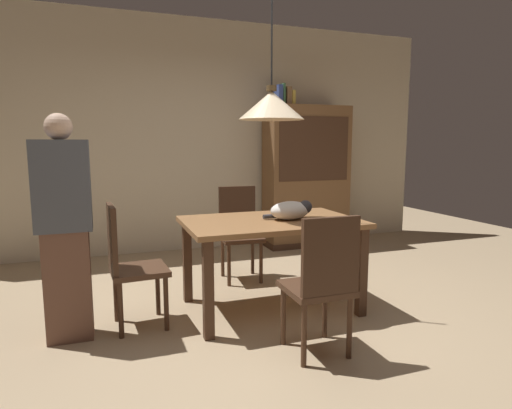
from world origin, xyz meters
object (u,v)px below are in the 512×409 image
chair_far_back (239,228)px  person_standing (65,229)px  hutch_bookcase (306,179)px  chair_left_side (128,261)px  book_yellow_short (291,98)px  book_blue_wide (277,95)px  dining_table (271,232)px  book_brown_thick (286,96)px  cat_sleeping (291,210)px  chair_near_front (322,280)px  pendant_lamp (271,105)px  book_green_slim (282,94)px

chair_far_back → person_standing: bearing=-148.9°
chair_far_back → hutch_bookcase: (1.28, 1.08, 0.38)m
chair_left_side → book_yellow_short: size_ratio=4.65×
chair_left_side → book_blue_wide: size_ratio=3.88×
hutch_bookcase → book_yellow_short: size_ratio=9.25×
hutch_bookcase → book_yellow_short: book_yellow_short is taller
dining_table → book_brown_thick: size_ratio=5.83×
dining_table → book_yellow_short: (1.05, 1.96, 1.29)m
chair_left_side → hutch_bookcase: 3.13m
cat_sleeping → book_yellow_short: 2.47m
chair_left_side → hutch_bookcase: size_ratio=0.50×
hutch_bookcase → person_standing: (-2.82, -2.01, -0.11)m
hutch_bookcase → book_blue_wide: book_blue_wide is taller
chair_near_front → pendant_lamp: bearing=90.0°
dining_table → chair_near_front: chair_near_front is taller
dining_table → hutch_bookcase: 2.36m
chair_left_side → book_brown_thick: 3.23m
pendant_lamp → book_brown_thick: bearing=63.5°
hutch_bookcase → book_brown_thick: book_brown_thick is taller
book_yellow_short → person_standing: (-2.58, -2.02, -1.16)m
book_green_slim → book_brown_thick: bearing=0.0°
cat_sleeping → hutch_bookcase: 2.31m
book_yellow_short → person_standing: book_yellow_short is taller
book_brown_thick → book_yellow_short: book_brown_thick is taller
chair_near_front → person_standing: (-1.53, 0.83, 0.27)m
chair_far_back → hutch_bookcase: hutch_bookcase is taller
chair_far_back → book_yellow_short: (1.04, 1.09, 1.43)m
chair_left_side → hutch_bookcase: (2.41, 1.97, 0.38)m
chair_far_back → book_blue_wide: book_blue_wide is taller
pendant_lamp → person_standing: size_ratio=0.83×
chair_near_front → pendant_lamp: 1.45m
book_yellow_short → book_blue_wide: bearing=180.0°
book_yellow_short → person_standing: bearing=-142.0°
person_standing → cat_sleeping: bearing=0.1°
cat_sleeping → book_brown_thick: bearing=67.8°
chair_left_side → chair_near_front: bearing=-37.7°
person_standing → dining_table: bearing=1.9°
chair_far_back → chair_near_front: 1.76m
dining_table → chair_left_side: size_ratio=1.51×
book_yellow_short → book_brown_thick: bearing=180.0°
pendant_lamp → book_yellow_short: (1.05, 1.96, 0.28)m
cat_sleeping → pendant_lamp: 0.85m
chair_far_back → book_green_slim: size_ratio=3.58×
pendant_lamp → person_standing: (-1.53, -0.05, -0.88)m
chair_near_front → book_blue_wide: bearing=73.2°
book_blue_wide → book_yellow_short: book_blue_wide is taller
chair_left_side → book_yellow_short: bearing=42.1°
dining_table → hutch_bookcase: (1.28, 1.96, 0.24)m
hutch_bookcase → book_green_slim: 1.15m
hutch_bookcase → book_yellow_short: bearing=179.6°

